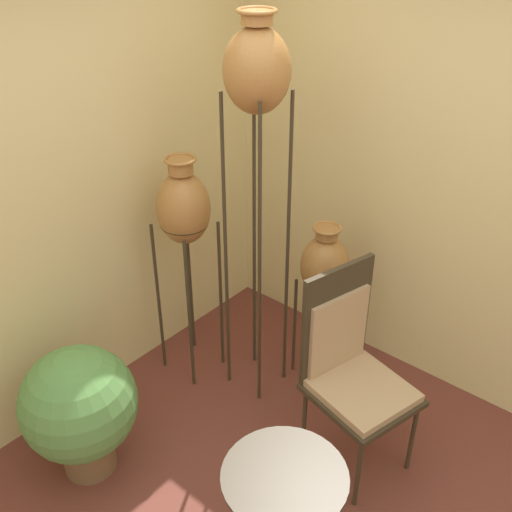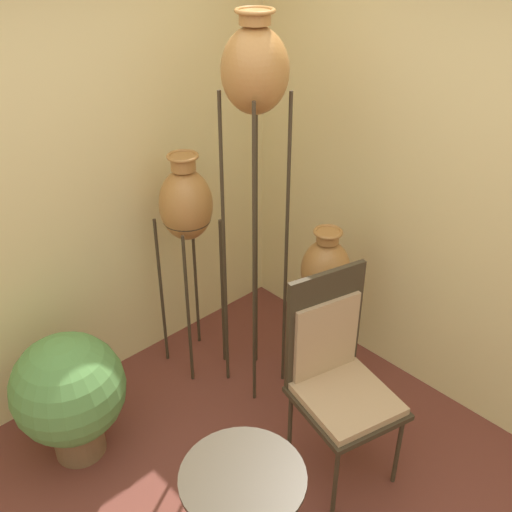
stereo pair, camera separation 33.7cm
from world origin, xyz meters
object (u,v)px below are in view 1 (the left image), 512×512
vase_stand_short (325,267)px  chair (351,364)px  side_table (284,509)px  vase_stand_tall (257,81)px  vase_stand_medium (184,210)px  potted_plant (80,407)px

vase_stand_short → chair: bearing=-133.3°
chair → side_table: size_ratio=1.51×
vase_stand_tall → vase_stand_medium: (-0.16, 0.41, -0.77)m
side_table → potted_plant: (-0.14, 1.21, -0.11)m
vase_stand_short → side_table: size_ratio=1.40×
chair → potted_plant: bearing=149.3°
chair → side_table: chair is taller
vase_stand_short → side_table: vase_stand_short is taller
vase_stand_tall → chair: 1.49m
vase_stand_short → potted_plant: (-1.45, 0.49, -0.35)m
side_table → vase_stand_short: bearing=28.7°
vase_stand_medium → chair: (0.03, -1.15, -0.52)m
vase_stand_medium → vase_stand_short: vase_stand_medium is taller
vase_stand_tall → chair: size_ratio=1.96×
vase_stand_short → chair: size_ratio=0.93×
vase_stand_tall → chair: bearing=-99.8°
vase_stand_tall → vase_stand_short: vase_stand_tall is taller
chair → side_table: 0.88m
vase_stand_tall → vase_stand_short: bearing=-35.8°
vase_stand_tall → vase_stand_medium: size_ratio=1.53×
side_table → potted_plant: bearing=96.6°
side_table → potted_plant: potted_plant is taller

